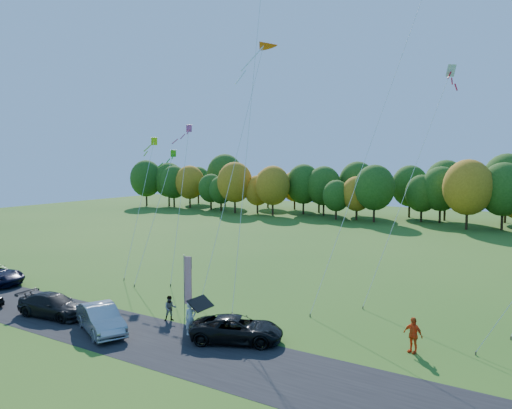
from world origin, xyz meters
The scene contains 17 objects.
ground centered at (0.00, 0.00, 0.00)m, with size 160.00×160.00×0.00m, color #295817.
asphalt_strip centered at (0.00, -4.00, 0.01)m, with size 90.00×6.00×0.01m, color black.
tree_line centered at (0.00, 55.00, 0.00)m, with size 116.00×12.00×10.00m, color #1E4711, non-canonical shape.
black_suv centered at (3.55, -1.64, 0.72)m, with size 2.40×5.21×1.45m, color black.
silver_sedan centered at (-4.16, -4.73, 0.83)m, with size 1.75×5.01×1.65m, color #98989C.
dark_truck_a centered at (-9.15, -4.35, 0.74)m, with size 2.07×5.10×1.48m, color black.
person_tailgate_a centered at (0.58, -2.16, 0.96)m, with size 0.70×0.46×1.91m, color silver.
person_tailgate_b centered at (-2.11, -0.92, 0.80)m, with size 0.78×0.61×1.61m, color gray.
person_east centered at (12.38, 2.03, 0.97)m, with size 1.13×0.47×1.94m, color #E64915.
feather_flag centered at (-1.48, 0.04, 2.55)m, with size 0.54×0.20×4.16m.
kite_delta_blue centered at (-1.48, 7.89, 15.92)m, with size 5.66×12.65×32.83m.
kite_parafoil_orange centered at (7.61, 10.39, 13.41)m, with size 6.92×12.37×27.22m.
kite_delta_red centered at (-2.78, 7.66, 10.84)m, with size 2.35×10.77×21.05m.
kite_diamond_yellow centered at (-14.02, 8.44, 6.09)m, with size 3.64×7.72×12.70m.
kite_diamond_green centered at (-10.75, 6.92, 5.53)m, with size 1.62×6.68×11.36m.
kite_diamond_white centered at (9.37, 11.45, 8.47)m, with size 4.59×7.68×17.57m.
kite_diamond_pink centered at (-9.45, 8.71, 6.64)m, with size 3.81×7.02×13.72m.
Camera 1 is at (19.03, -24.22, 10.40)m, focal length 35.00 mm.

